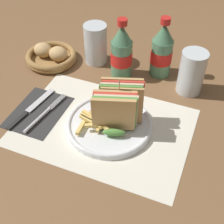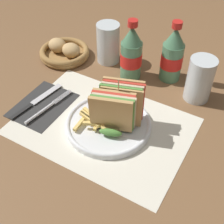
# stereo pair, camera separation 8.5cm
# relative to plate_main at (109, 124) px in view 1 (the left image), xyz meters

# --- Properties ---
(ground_plane) EXTENTS (4.00, 4.00, 0.00)m
(ground_plane) POSITION_rel_plate_main_xyz_m (0.02, 0.02, -0.01)
(ground_plane) COLOR brown
(placemat) EXTENTS (0.47, 0.33, 0.00)m
(placemat) POSITION_rel_plate_main_xyz_m (-0.02, -0.01, -0.01)
(placemat) COLOR silver
(placemat) RESTS_ON ground_plane
(plate_main) EXTENTS (0.24, 0.24, 0.02)m
(plate_main) POSITION_rel_plate_main_xyz_m (0.00, 0.00, 0.00)
(plate_main) COLOR white
(plate_main) RESTS_ON ground_plane
(club_sandwich) EXTENTS (0.13, 0.14, 0.15)m
(club_sandwich) POSITION_rel_plate_main_xyz_m (0.02, 0.01, 0.06)
(club_sandwich) COLOR tan
(club_sandwich) RESTS_ON plate_main
(fries_pile) EXTENTS (0.10, 0.09, 0.02)m
(fries_pile) POSITION_rel_plate_main_xyz_m (-0.04, -0.03, 0.02)
(fries_pile) COLOR #E5C166
(fries_pile) RESTS_ON plate_main
(ketchup_blob) EXTENTS (0.04, 0.04, 0.01)m
(ketchup_blob) POSITION_rel_plate_main_xyz_m (-0.04, 0.01, 0.02)
(ketchup_blob) COLOR maroon
(ketchup_blob) RESTS_ON plate_main
(napkin) EXTENTS (0.14, 0.19, 0.00)m
(napkin) POSITION_rel_plate_main_xyz_m (-0.21, -0.02, -0.01)
(napkin) COLOR #2D2D2D
(napkin) RESTS_ON ground_plane
(fork) EXTENTS (0.04, 0.18, 0.01)m
(fork) POSITION_rel_plate_main_xyz_m (-0.19, -0.04, -0.00)
(fork) COLOR silver
(fork) RESTS_ON napkin
(knife) EXTENTS (0.04, 0.19, 0.00)m
(knife) POSITION_rel_plate_main_xyz_m (-0.24, -0.02, -0.00)
(knife) COLOR black
(knife) RESTS_ON napkin
(coke_bottle_near) EXTENTS (0.07, 0.07, 0.20)m
(coke_bottle_near) POSITION_rel_plate_main_xyz_m (-0.06, 0.24, 0.08)
(coke_bottle_near) COLOR #4C7F5B
(coke_bottle_near) RESTS_ON ground_plane
(coke_bottle_far) EXTENTS (0.07, 0.07, 0.20)m
(coke_bottle_far) POSITION_rel_plate_main_xyz_m (0.06, 0.29, 0.08)
(coke_bottle_far) COLOR #4C7F5B
(coke_bottle_far) RESTS_ON ground_plane
(glass_near) EXTENTS (0.08, 0.08, 0.14)m
(glass_near) POSITION_rel_plate_main_xyz_m (0.17, 0.24, 0.06)
(glass_near) COLOR silver
(glass_near) RESTS_ON ground_plane
(glass_far) EXTENTS (0.08, 0.08, 0.14)m
(glass_far) POSITION_rel_plate_main_xyz_m (-0.16, 0.28, 0.06)
(glass_far) COLOR silver
(glass_far) RESTS_ON ground_plane
(bread_basket) EXTENTS (0.17, 0.17, 0.06)m
(bread_basket) POSITION_rel_plate_main_xyz_m (-0.31, 0.22, 0.01)
(bread_basket) COLOR olive
(bread_basket) RESTS_ON ground_plane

